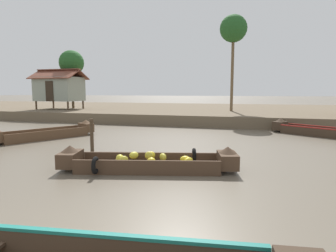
{
  "coord_description": "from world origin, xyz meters",
  "views": [
    {
      "loc": [
        2.87,
        -2.26,
        2.44
      ],
      "look_at": [
        -0.09,
        8.02,
        1.13
      ],
      "focal_mm": 30.15,
      "sensor_mm": 36.0,
      "label": 1
    }
  ],
  "objects_px": {
    "palm_tree_near": "(72,63)",
    "palm_tree_mid": "(233,30)",
    "fishing_skiff_distant": "(317,131)",
    "cargo_boat_upstream": "(45,134)",
    "banana_boat": "(148,162)",
    "stilt_house_left": "(59,88)",
    "mooring_post": "(92,136)"
  },
  "relations": [
    {
      "from": "cargo_boat_upstream",
      "to": "stilt_house_left",
      "type": "height_order",
      "value": "stilt_house_left"
    },
    {
      "from": "mooring_post",
      "to": "palm_tree_mid",
      "type": "bearing_deg",
      "value": 72.98
    },
    {
      "from": "stilt_house_left",
      "to": "mooring_post",
      "type": "height_order",
      "value": "stilt_house_left"
    },
    {
      "from": "banana_boat",
      "to": "stilt_house_left",
      "type": "bearing_deg",
      "value": 133.93
    },
    {
      "from": "banana_boat",
      "to": "palm_tree_near",
      "type": "bearing_deg",
      "value": 130.44
    },
    {
      "from": "stilt_house_left",
      "to": "palm_tree_mid",
      "type": "relative_size",
      "value": 0.57
    },
    {
      "from": "palm_tree_near",
      "to": "fishing_skiff_distant",
      "type": "bearing_deg",
      "value": -19.09
    },
    {
      "from": "fishing_skiff_distant",
      "to": "stilt_house_left",
      "type": "distance_m",
      "value": 21.73
    },
    {
      "from": "fishing_skiff_distant",
      "to": "mooring_post",
      "type": "bearing_deg",
      "value": -142.77
    },
    {
      "from": "stilt_house_left",
      "to": "banana_boat",
      "type": "bearing_deg",
      "value": -46.07
    },
    {
      "from": "palm_tree_near",
      "to": "mooring_post",
      "type": "bearing_deg",
      "value": -53.26
    },
    {
      "from": "palm_tree_mid",
      "to": "cargo_boat_upstream",
      "type": "bearing_deg",
      "value": -124.98
    },
    {
      "from": "cargo_boat_upstream",
      "to": "banana_boat",
      "type": "bearing_deg",
      "value": -29.78
    },
    {
      "from": "palm_tree_near",
      "to": "stilt_house_left",
      "type": "bearing_deg",
      "value": -109.0
    },
    {
      "from": "palm_tree_near",
      "to": "palm_tree_mid",
      "type": "bearing_deg",
      "value": 1.51
    },
    {
      "from": "mooring_post",
      "to": "palm_tree_near",
      "type": "bearing_deg",
      "value": 126.74
    },
    {
      "from": "stilt_house_left",
      "to": "mooring_post",
      "type": "distance_m",
      "value": 17.28
    },
    {
      "from": "palm_tree_mid",
      "to": "banana_boat",
      "type": "bearing_deg",
      "value": -95.17
    },
    {
      "from": "palm_tree_near",
      "to": "palm_tree_mid",
      "type": "xyz_separation_m",
      "value": [
        15.25,
        0.4,
        2.31
      ]
    },
    {
      "from": "banana_boat",
      "to": "stilt_house_left",
      "type": "height_order",
      "value": "stilt_house_left"
    },
    {
      "from": "cargo_boat_upstream",
      "to": "stilt_house_left",
      "type": "relative_size",
      "value": 1.12
    },
    {
      "from": "fishing_skiff_distant",
      "to": "palm_tree_mid",
      "type": "bearing_deg",
      "value": 124.48
    },
    {
      "from": "banana_boat",
      "to": "palm_tree_near",
      "type": "height_order",
      "value": "palm_tree_near"
    },
    {
      "from": "cargo_boat_upstream",
      "to": "palm_tree_mid",
      "type": "relative_size",
      "value": 0.64
    },
    {
      "from": "stilt_house_left",
      "to": "palm_tree_mid",
      "type": "bearing_deg",
      "value": 6.42
    },
    {
      "from": "banana_boat",
      "to": "cargo_boat_upstream",
      "type": "height_order",
      "value": "cargo_boat_upstream"
    },
    {
      "from": "banana_boat",
      "to": "mooring_post",
      "type": "xyz_separation_m",
      "value": [
        -3.03,
        1.76,
        0.42
      ]
    },
    {
      "from": "cargo_boat_upstream",
      "to": "fishing_skiff_distant",
      "type": "relative_size",
      "value": 1.1
    },
    {
      "from": "fishing_skiff_distant",
      "to": "mooring_post",
      "type": "height_order",
      "value": "mooring_post"
    },
    {
      "from": "cargo_boat_upstream",
      "to": "palm_tree_near",
      "type": "relative_size",
      "value": 0.9
    },
    {
      "from": "cargo_boat_upstream",
      "to": "palm_tree_mid",
      "type": "height_order",
      "value": "palm_tree_mid"
    },
    {
      "from": "banana_boat",
      "to": "mooring_post",
      "type": "relative_size",
      "value": 4.04
    }
  ]
}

